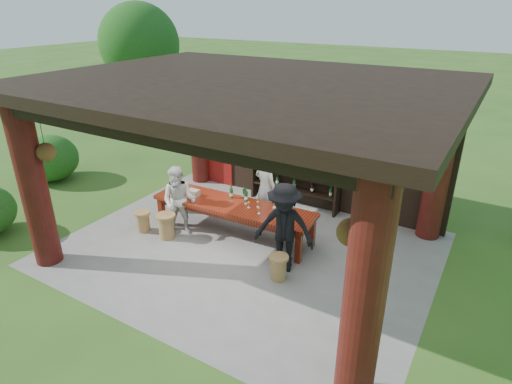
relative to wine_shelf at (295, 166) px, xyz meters
The scene contains 15 objects.
ground 2.66m from the wine_shelf, 87.58° to the right, with size 90.00×90.00×0.00m, color #2D5119.
pavilion 2.30m from the wine_shelf, 87.44° to the right, with size 7.50×6.00×3.60m.
wine_shelf is the anchor object (origin of this frame).
tasting_table 2.17m from the wine_shelf, 102.32° to the right, with size 3.69×1.13×0.75m.
stool_near_left 3.45m from the wine_shelf, 119.07° to the right, with size 0.43×0.43×0.56m.
stool_near_right 3.36m from the wine_shelf, 68.71° to the right, with size 0.37×0.37×0.49m.
stool_far_left 3.85m from the wine_shelf, 127.48° to the right, with size 0.36×0.36×0.48m.
host 1.30m from the wine_shelf, 94.42° to the right, with size 0.66×0.43×1.80m, color beige.
guest_woman 3.03m from the wine_shelf, 120.06° to the right, with size 0.76×0.59×1.56m, color silver.
guest_man 2.92m from the wine_shelf, 67.76° to the right, with size 1.15×0.66×1.78m, color black.
table_bottles 1.84m from the wine_shelf, 104.41° to the right, with size 0.45×0.20×0.31m.
table_glasses 2.05m from the wine_shelf, 84.51° to the right, with size 0.93×0.32×0.15m.
napkin_basket 2.63m from the wine_shelf, 123.93° to the right, with size 0.26×0.18×0.14m, color #BF6672.
shrubs 2.84m from the wine_shelf, 44.97° to the right, with size 14.89×7.37×1.36m.
trees 4.57m from the wine_shelf, ahead, with size 20.72×10.91×4.80m.
Camera 1 is at (4.15, -6.53, 4.75)m, focal length 30.00 mm.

